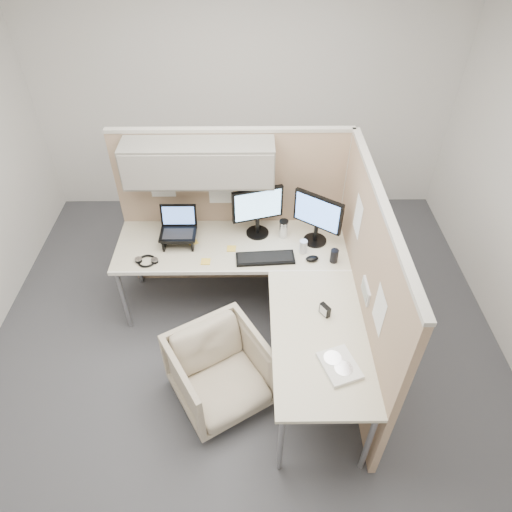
{
  "coord_description": "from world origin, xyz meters",
  "views": [
    {
      "loc": [
        0.07,
        -2.46,
        3.27
      ],
      "look_at": [
        0.1,
        0.25,
        0.85
      ],
      "focal_mm": 32.0,
      "sensor_mm": 36.0,
      "label": 1
    }
  ],
  "objects_px": {
    "office_chair": "(220,370)",
    "keyboard": "(265,258)",
    "monitor_left": "(258,208)",
    "desk": "(259,281)"
  },
  "relations": [
    {
      "from": "office_chair",
      "to": "monitor_left",
      "type": "bearing_deg",
      "value": 45.08
    },
    {
      "from": "monitor_left",
      "to": "keyboard",
      "type": "relative_size",
      "value": 0.96
    },
    {
      "from": "office_chair",
      "to": "keyboard",
      "type": "height_order",
      "value": "keyboard"
    },
    {
      "from": "office_chair",
      "to": "keyboard",
      "type": "distance_m",
      "value": 0.97
    },
    {
      "from": "office_chair",
      "to": "monitor_left",
      "type": "xyz_separation_m",
      "value": [
        0.3,
        1.15,
        0.66
      ]
    },
    {
      "from": "desk",
      "to": "keyboard",
      "type": "xyz_separation_m",
      "value": [
        0.05,
        0.22,
        0.05
      ]
    },
    {
      "from": "office_chair",
      "to": "keyboard",
      "type": "bearing_deg",
      "value": 35.74
    },
    {
      "from": "office_chair",
      "to": "keyboard",
      "type": "xyz_separation_m",
      "value": [
        0.36,
        0.81,
        0.4
      ]
    },
    {
      "from": "desk",
      "to": "monitor_left",
      "type": "height_order",
      "value": "monitor_left"
    },
    {
      "from": "desk",
      "to": "monitor_left",
      "type": "distance_m",
      "value": 0.64
    }
  ]
}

